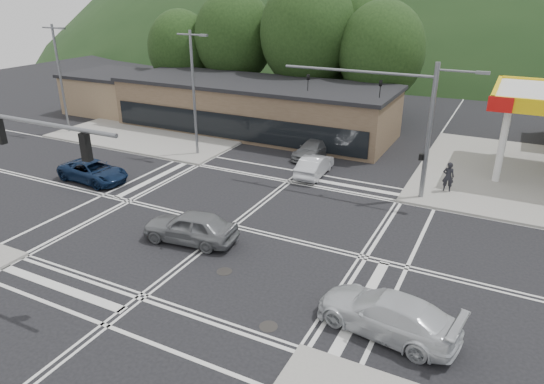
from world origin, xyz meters
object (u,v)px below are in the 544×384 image
at_px(car_northbound, 313,149).
at_px(pedestrian, 448,177).
at_px(car_blue_west, 93,171).
at_px(car_silver_east, 387,314).
at_px(car_queue_a, 314,165).
at_px(car_grey_center, 190,227).
at_px(car_queue_b, 371,136).

xyz_separation_m(car_northbound, pedestrian, (9.92, -2.65, 0.45)).
distance_m(car_blue_west, pedestrian, 22.44).
bearing_deg(car_silver_east, pedestrian, -170.93).
bearing_deg(car_blue_west, pedestrian, -64.86).
xyz_separation_m(car_blue_west, car_northbound, (10.93, 10.92, -0.04)).
bearing_deg(car_queue_a, car_silver_east, 118.95).
height_order(car_silver_east, pedestrian, pedestrian).
bearing_deg(car_silver_east, car_blue_west, -97.80).
xyz_separation_m(car_grey_center, car_silver_east, (10.42, -2.43, -0.04)).
xyz_separation_m(car_grey_center, car_queue_a, (1.97, 11.35, -0.12)).
relative_size(car_blue_west, car_northbound, 1.11).
bearing_deg(car_blue_west, car_northbound, -41.52).
bearing_deg(car_grey_center, car_queue_b, 162.51).
distance_m(car_silver_east, car_queue_a, 16.16).
relative_size(car_queue_a, car_queue_b, 0.95).
bearing_deg(car_grey_center, car_northbound, 170.75).
relative_size(car_blue_west, car_silver_east, 0.93).
height_order(car_blue_west, car_grey_center, car_grey_center).
relative_size(car_grey_center, pedestrian, 2.54).
distance_m(car_silver_east, car_queue_b, 23.05).
bearing_deg(car_grey_center, car_blue_west, -117.69).
bearing_deg(car_queue_a, car_queue_b, -102.95).
bearing_deg(car_grey_center, car_silver_east, 69.46).
relative_size(car_grey_center, car_queue_a, 1.13).
distance_m(car_grey_center, car_northbound, 14.80).
relative_size(car_silver_east, car_queue_b, 1.20).
distance_m(car_grey_center, car_queue_b, 19.86).
relative_size(car_blue_west, car_grey_center, 1.03).
height_order(car_silver_east, car_queue_b, car_silver_east).
xyz_separation_m(car_silver_east, car_queue_a, (-8.45, 13.78, -0.08)).
bearing_deg(car_queue_b, car_queue_a, 77.33).
bearing_deg(car_silver_east, car_grey_center, -94.15).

